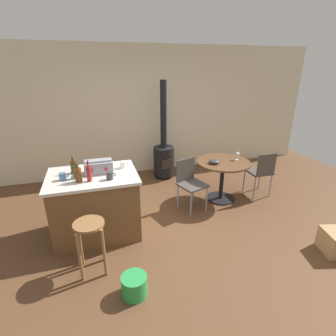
{
  "coord_description": "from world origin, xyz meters",
  "views": [
    {
      "loc": [
        -1.1,
        -2.84,
        2.26
      ],
      "look_at": [
        -0.04,
        0.67,
        0.81
      ],
      "focal_mm": 27.48,
      "sensor_mm": 36.0,
      "label": 1
    }
  ],
  "objects": [
    {
      "name": "serving_bowl",
      "position": [
        0.83,
        0.84,
        0.77
      ],
      "size": [
        0.18,
        0.18,
        0.07
      ],
      "primitive_type": "ellipsoid",
      "color": "#383838",
      "rests_on": "dining_table"
    },
    {
      "name": "bottle_0",
      "position": [
        -1.38,
        0.62,
        1.0
      ],
      "size": [
        0.08,
        0.08,
        0.24
      ],
      "color": "#603314",
      "rests_on": "kitchen_island"
    },
    {
      "name": "bottle_1",
      "position": [
        -1.19,
        0.28,
        1.02
      ],
      "size": [
        0.06,
        0.06,
        0.28
      ],
      "color": "maroon",
      "rests_on": "kitchen_island"
    },
    {
      "name": "folding_chair_near",
      "position": [
        1.78,
        0.81,
        0.5
      ],
      "size": [
        0.4,
        0.4,
        0.85
      ],
      "color": "#47423D",
      "rests_on": "ground_plane"
    },
    {
      "name": "bottle_3",
      "position": [
        -1.34,
        0.43,
        1.0
      ],
      "size": [
        0.07,
        0.07,
        0.24
      ],
      "color": "#194C23",
      "rests_on": "kitchen_island"
    },
    {
      "name": "cup_0",
      "position": [
        -1.52,
        0.42,
        0.96
      ],
      "size": [
        0.12,
        0.08,
        0.1
      ],
      "color": "#4C7099",
      "rests_on": "kitchen_island"
    },
    {
      "name": "cup_2",
      "position": [
        -0.94,
        0.26,
        0.96
      ],
      "size": [
        0.12,
        0.09,
        0.11
      ],
      "color": "#383838",
      "rests_on": "kitchen_island"
    },
    {
      "name": "wood_stove",
      "position": [
        0.32,
        2.17,
        0.5
      ],
      "size": [
        0.44,
        0.45,
        2.03
      ],
      "color": "black",
      "rests_on": "ground_plane"
    },
    {
      "name": "wine_glass",
      "position": [
        1.3,
        0.89,
        0.84
      ],
      "size": [
        0.07,
        0.07,
        0.14
      ],
      "color": "silver",
      "rests_on": "dining_table"
    },
    {
      "name": "ground_plane",
      "position": [
        0.0,
        0.0,
        0.0
      ],
      "size": [
        8.8,
        8.8,
        0.0
      ],
      "primitive_type": "plane",
      "color": "brown"
    },
    {
      "name": "toolbox",
      "position": [
        -1.06,
        0.53,
        1.0
      ],
      "size": [
        0.37,
        0.21,
        0.19
      ],
      "color": "gray",
      "rests_on": "kitchen_island"
    },
    {
      "name": "folding_chair_far",
      "position": [
        0.36,
        0.73,
        0.51
      ],
      "size": [
        0.51,
        0.51,
        0.86
      ],
      "color": "#47423D",
      "rests_on": "ground_plane"
    },
    {
      "name": "cup_1",
      "position": [
        -0.72,
        0.62,
        0.96
      ],
      "size": [
        0.13,
        0.09,
        0.1
      ],
      "color": "white",
      "rests_on": "kitchen_island"
    },
    {
      "name": "kitchen_island",
      "position": [
        -1.16,
        0.49,
        0.46
      ],
      "size": [
        1.18,
        0.88,
        0.91
      ],
      "color": "brown",
      "rests_on": "ground_plane"
    },
    {
      "name": "back_wall",
      "position": [
        0.0,
        2.7,
        1.35
      ],
      "size": [
        8.0,
        0.1,
        2.7
      ],
      "primitive_type": "cube",
      "color": "beige",
      "rests_on": "ground_plane"
    },
    {
      "name": "wooden_stool",
      "position": [
        -1.24,
        -0.27,
        0.48
      ],
      "size": [
        0.35,
        0.35,
        0.65
      ],
      "color": "olive",
      "rests_on": "ground_plane"
    },
    {
      "name": "bottle_2",
      "position": [
        -1.32,
        0.31,
        1.01
      ],
      "size": [
        0.08,
        0.08,
        0.25
      ],
      "color": "#603314",
      "rests_on": "kitchen_island"
    },
    {
      "name": "dining_table",
      "position": [
        1.03,
        0.88,
        0.56
      ],
      "size": [
        0.93,
        0.93,
        0.73
      ],
      "color": "black",
      "rests_on": "ground_plane"
    },
    {
      "name": "plastic_bucket",
      "position": [
        -0.84,
        -0.77,
        0.12
      ],
      "size": [
        0.27,
        0.27,
        0.23
      ],
      "primitive_type": "cylinder",
      "color": "green",
      "rests_on": "ground_plane"
    }
  ]
}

